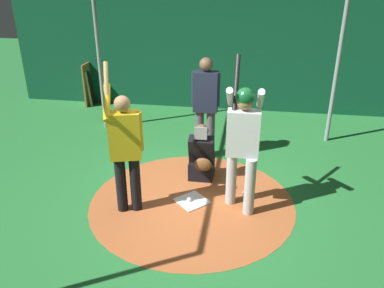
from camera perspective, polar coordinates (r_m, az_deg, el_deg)
name	(u,v)px	position (r m, az deg, el deg)	size (l,w,h in m)	color
ground_plane	(192,202)	(5.90, 0.00, -8.42)	(26.16, 26.16, 0.00)	#287A38
dirt_circle	(192,201)	(5.90, 0.00, -8.40)	(3.04, 3.04, 0.01)	#B76033
home_plate	(192,201)	(5.89, 0.00, -8.33)	(0.42, 0.42, 0.01)	white
batter	(243,138)	(5.30, 7.42, 0.90)	(0.68, 0.49, 2.14)	#B3B3B7
catcher	(202,158)	(6.34, 1.42, -1.99)	(0.58, 0.40, 0.96)	black
umpire	(205,103)	(6.85, 1.98, 6.03)	(0.23, 0.49, 1.83)	#4C4C51
visitor	(125,147)	(5.33, -9.76, -0.37)	(0.55, 0.57, 2.08)	black
back_wall	(221,45)	(9.44, 4.24, 14.25)	(0.22, 10.16, 3.05)	#0F472D
cage_frame	(192,58)	(5.06, 0.00, 12.47)	(5.42, 4.76, 3.11)	gray
bat_rack	(89,85)	(10.24, -14.77, 8.31)	(0.58, 0.18, 1.05)	olive
baseball_0	(245,193)	(6.07, 7.71, -7.18)	(0.07, 0.07, 0.07)	white
baseball_1	(189,199)	(5.87, -0.39, -8.11)	(0.07, 0.07, 0.07)	white
baseball_2	(251,170)	(6.74, 8.58, -3.81)	(0.07, 0.07, 0.07)	white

